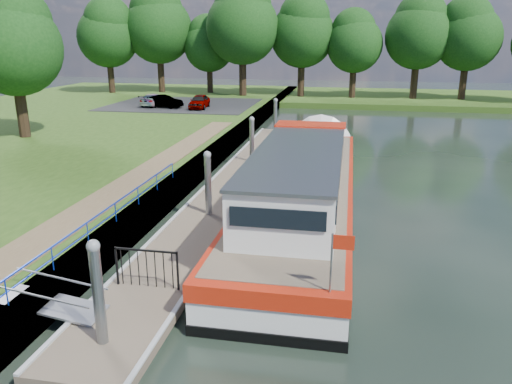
% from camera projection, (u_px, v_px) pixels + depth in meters
% --- Properties ---
extents(ground, '(160.00, 160.00, 0.00)m').
position_uv_depth(ground, '(114.00, 344.00, 12.13)').
color(ground, black).
rests_on(ground, ground).
extents(bank_edge, '(1.10, 90.00, 0.78)m').
position_uv_depth(bank_edge, '(196.00, 170.00, 26.55)').
color(bank_edge, '#473D2D').
rests_on(bank_edge, ground).
extents(far_bank, '(60.00, 18.00, 0.60)m').
position_uv_depth(far_bank, '(408.00, 98.00, 58.76)').
color(far_bank, '#284614').
rests_on(far_bank, ground).
extents(footpath, '(1.60, 40.00, 0.05)m').
position_uv_depth(footpath, '(100.00, 201.00, 20.18)').
color(footpath, brown).
rests_on(footpath, riverbank).
extents(carpark, '(14.00, 12.00, 0.06)m').
position_uv_depth(carpark, '(183.00, 104.00, 49.50)').
color(carpark, black).
rests_on(carpark, riverbank).
extents(blue_fence, '(0.04, 18.04, 0.72)m').
position_uv_depth(blue_fence, '(71.00, 239.00, 15.04)').
color(blue_fence, '#0C2DBF').
rests_on(blue_fence, riverbank).
extents(pontoon, '(2.50, 30.00, 0.56)m').
position_uv_depth(pontoon, '(234.00, 187.00, 24.28)').
color(pontoon, brown).
rests_on(pontoon, ground).
extents(mooring_piles, '(0.30, 27.30, 3.55)m').
position_uv_depth(mooring_piles, '(234.00, 165.00, 23.96)').
color(mooring_piles, gray).
rests_on(mooring_piles, ground).
extents(gangway, '(2.58, 1.00, 0.92)m').
position_uv_depth(gangway, '(54.00, 304.00, 12.74)').
color(gangway, '#A5A8AD').
rests_on(gangway, ground).
extents(gate_panel, '(1.85, 0.05, 1.15)m').
position_uv_depth(gate_panel, '(147.00, 263.00, 13.86)').
color(gate_panel, black).
rests_on(gate_panel, ground).
extents(barge, '(4.36, 21.15, 4.78)m').
position_uv_depth(barge, '(305.00, 184.00, 21.56)').
color(barge, black).
rests_on(barge, ground).
extents(horizon_trees, '(54.38, 10.03, 12.87)m').
position_uv_depth(horizon_trees, '(291.00, 30.00, 55.77)').
color(horizon_trees, '#332316').
rests_on(horizon_trees, ground).
extents(bank_tree_a, '(6.12, 6.12, 9.72)m').
position_uv_depth(bank_tree_a, '(13.00, 40.00, 31.72)').
color(bank_tree_a, '#332316').
rests_on(bank_tree_a, riverbank).
extents(car_a, '(1.77, 3.83, 1.27)m').
position_uv_depth(car_a, '(199.00, 101.00, 46.40)').
color(car_a, '#999999').
rests_on(car_a, carpark).
extents(car_b, '(3.67, 1.71, 1.16)m').
position_uv_depth(car_b, '(164.00, 101.00, 46.83)').
color(car_b, '#999999').
rests_on(car_b, carpark).
extents(car_c, '(1.93, 4.14, 1.17)m').
position_uv_depth(car_c, '(155.00, 100.00, 48.09)').
color(car_c, '#999999').
rests_on(car_c, carpark).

